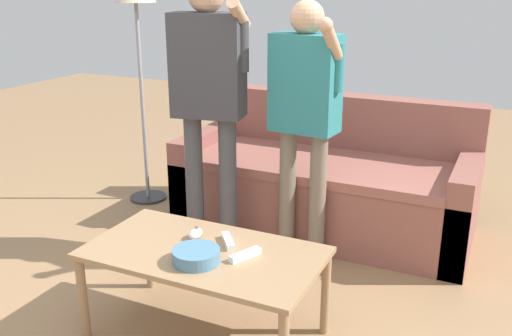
{
  "coord_description": "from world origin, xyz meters",
  "views": [
    {
      "loc": [
        1.27,
        -1.98,
        1.63
      ],
      "look_at": [
        0.11,
        0.48,
        0.72
      ],
      "focal_mm": 39.7,
      "sensor_mm": 36.0,
      "label": 1
    }
  ],
  "objects_px": {
    "coffee_table": "(204,260)",
    "game_remote_wand_near": "(245,255)",
    "player_left": "(209,86)",
    "couch": "(326,183)",
    "game_remote_nunchuk": "(195,234)",
    "game_remote_wand_far": "(228,241)",
    "game_remote_wand_spare": "(203,255)",
    "snack_bowl": "(196,256)",
    "player_center": "(305,103)",
    "floor_lamp": "(136,10)"
  },
  "relations": [
    {
      "from": "snack_bowl",
      "to": "game_remote_wand_far",
      "type": "height_order",
      "value": "snack_bowl"
    },
    {
      "from": "coffee_table",
      "to": "snack_bowl",
      "type": "xyz_separation_m",
      "value": [
        0.03,
        -0.11,
        0.08
      ]
    },
    {
      "from": "game_remote_nunchuk",
      "to": "game_remote_wand_far",
      "type": "height_order",
      "value": "game_remote_nunchuk"
    },
    {
      "from": "snack_bowl",
      "to": "player_center",
      "type": "bearing_deg",
      "value": 85.1
    },
    {
      "from": "coffee_table",
      "to": "game_remote_wand_far",
      "type": "xyz_separation_m",
      "value": [
        0.07,
        0.11,
        0.07
      ]
    },
    {
      "from": "snack_bowl",
      "to": "game_remote_wand_near",
      "type": "relative_size",
      "value": 1.32
    },
    {
      "from": "game_remote_wand_near",
      "to": "game_remote_wand_far",
      "type": "height_order",
      "value": "same"
    },
    {
      "from": "player_left",
      "to": "game_remote_nunchuk",
      "type": "bearing_deg",
      "value": -65.89
    },
    {
      "from": "snack_bowl",
      "to": "game_remote_wand_far",
      "type": "xyz_separation_m",
      "value": [
        0.04,
        0.21,
        -0.01
      ]
    },
    {
      "from": "game_remote_nunchuk",
      "to": "game_remote_wand_spare",
      "type": "distance_m",
      "value": 0.21
    },
    {
      "from": "couch",
      "to": "coffee_table",
      "type": "relative_size",
      "value": 1.8
    },
    {
      "from": "couch",
      "to": "player_left",
      "type": "bearing_deg",
      "value": -128.47
    },
    {
      "from": "snack_bowl",
      "to": "game_remote_nunchuk",
      "type": "height_order",
      "value": "snack_bowl"
    },
    {
      "from": "snack_bowl",
      "to": "player_left",
      "type": "height_order",
      "value": "player_left"
    },
    {
      "from": "couch",
      "to": "floor_lamp",
      "type": "distance_m",
      "value": 1.79
    },
    {
      "from": "player_center",
      "to": "game_remote_wand_spare",
      "type": "distance_m",
      "value": 1.14
    },
    {
      "from": "game_remote_nunchuk",
      "to": "game_remote_wand_spare",
      "type": "xyz_separation_m",
      "value": [
        0.14,
        -0.16,
        -0.01
      ]
    },
    {
      "from": "couch",
      "to": "coffee_table",
      "type": "bearing_deg",
      "value": -93.8
    },
    {
      "from": "floor_lamp",
      "to": "player_left",
      "type": "height_order",
      "value": "floor_lamp"
    },
    {
      "from": "floor_lamp",
      "to": "player_center",
      "type": "relative_size",
      "value": 1.11
    },
    {
      "from": "player_left",
      "to": "game_remote_wand_spare",
      "type": "bearing_deg",
      "value": -62.62
    },
    {
      "from": "game_remote_nunchuk",
      "to": "game_remote_wand_far",
      "type": "xyz_separation_m",
      "value": [
        0.17,
        0.01,
        -0.01
      ]
    },
    {
      "from": "player_left",
      "to": "game_remote_wand_near",
      "type": "relative_size",
      "value": 10.29
    },
    {
      "from": "game_remote_nunchuk",
      "to": "player_center",
      "type": "xyz_separation_m",
      "value": [
        0.22,
        0.86,
        0.49
      ]
    },
    {
      "from": "game_remote_wand_far",
      "to": "game_remote_wand_near",
      "type": "bearing_deg",
      "value": -34.09
    },
    {
      "from": "floor_lamp",
      "to": "player_center",
      "type": "height_order",
      "value": "floor_lamp"
    },
    {
      "from": "player_center",
      "to": "game_remote_wand_near",
      "type": "relative_size",
      "value": 9.53
    },
    {
      "from": "game_remote_wand_spare",
      "to": "floor_lamp",
      "type": "bearing_deg",
      "value": 133.17
    },
    {
      "from": "couch",
      "to": "snack_bowl",
      "type": "xyz_separation_m",
      "value": [
        -0.07,
        -1.58,
        0.17
      ]
    },
    {
      "from": "snack_bowl",
      "to": "game_remote_nunchuk",
      "type": "bearing_deg",
      "value": 121.78
    },
    {
      "from": "couch",
      "to": "game_remote_wand_near",
      "type": "relative_size",
      "value": 12.11
    },
    {
      "from": "coffee_table",
      "to": "game_remote_wand_near",
      "type": "distance_m",
      "value": 0.21
    },
    {
      "from": "coffee_table",
      "to": "game_remote_wand_spare",
      "type": "relative_size",
      "value": 7.48
    },
    {
      "from": "snack_bowl",
      "to": "player_center",
      "type": "distance_m",
      "value": 1.18
    },
    {
      "from": "player_center",
      "to": "game_remote_wand_near",
      "type": "height_order",
      "value": "player_center"
    },
    {
      "from": "player_left",
      "to": "game_remote_wand_near",
      "type": "height_order",
      "value": "player_left"
    },
    {
      "from": "game_remote_wand_spare",
      "to": "game_remote_wand_far",
      "type": "bearing_deg",
      "value": 78.43
    },
    {
      "from": "couch",
      "to": "game_remote_wand_near",
      "type": "height_order",
      "value": "couch"
    },
    {
      "from": "game_remote_wand_near",
      "to": "player_left",
      "type": "bearing_deg",
      "value": 127.97
    },
    {
      "from": "floor_lamp",
      "to": "player_left",
      "type": "relative_size",
      "value": 1.03
    },
    {
      "from": "coffee_table",
      "to": "floor_lamp",
      "type": "xyz_separation_m",
      "value": [
        -1.3,
        1.36,
        1.02
      ]
    },
    {
      "from": "snack_bowl",
      "to": "floor_lamp",
      "type": "bearing_deg",
      "value": 132.16
    },
    {
      "from": "couch",
      "to": "floor_lamp",
      "type": "relative_size",
      "value": 1.14
    },
    {
      "from": "floor_lamp",
      "to": "snack_bowl",
      "type": "bearing_deg",
      "value": -47.84
    },
    {
      "from": "floor_lamp",
      "to": "player_left",
      "type": "bearing_deg",
      "value": -31.57
    },
    {
      "from": "coffee_table",
      "to": "game_remote_wand_near",
      "type": "height_order",
      "value": "game_remote_wand_near"
    },
    {
      "from": "player_left",
      "to": "game_remote_wand_spare",
      "type": "relative_size",
      "value": 11.43
    },
    {
      "from": "coffee_table",
      "to": "player_left",
      "type": "xyz_separation_m",
      "value": [
        -0.42,
        0.82,
        0.64
      ]
    },
    {
      "from": "game_remote_nunchuk",
      "to": "game_remote_wand_near",
      "type": "bearing_deg",
      "value": -14.9
    },
    {
      "from": "snack_bowl",
      "to": "coffee_table",
      "type": "bearing_deg",
      "value": 103.75
    }
  ]
}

